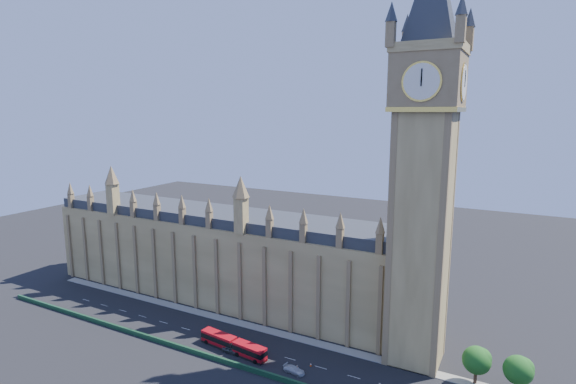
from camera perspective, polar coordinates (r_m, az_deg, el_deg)
The scene contains 14 objects.
ground at distance 119.42m, azimuth -5.13°, elevation -18.96°, with size 400.00×400.00×0.00m, color black.
palace_westminster at distance 143.73m, azimuth -8.85°, elevation -7.85°, with size 120.00×20.00×28.00m.
elizabeth_tower at distance 102.95m, azimuth 17.12°, elevation 7.78°, with size 20.59×20.59×105.00m.
bridge_parapet at distance 112.73m, azimuth -7.80°, elevation -20.58°, with size 160.00×0.60×1.20m, color #1E4C2D.
kerb_north at distance 126.48m, azimuth -2.68°, elevation -17.12°, with size 160.00×3.00×0.16m, color gray.
tree_east_near at distance 110.51m, azimuth 22.96°, elevation -19.01°, with size 6.00×6.00×8.50m.
tree_east_far at distance 110.42m, azimuth 27.34°, elevation -19.39°, with size 6.00×6.00×8.50m.
red_bus at distance 117.07m, azimuth -7.00°, elevation -18.68°, with size 19.44×5.05×3.27m.
car_grey at distance 116.91m, azimuth -7.24°, elevation -19.25°, with size 1.86×4.61×1.57m, color #38393E.
car_silver at distance 116.51m, azimuth -4.89°, elevation -19.36°, with size 1.49×4.27×1.41m, color #A9ADB1.
car_white at distance 108.73m, azimuth 0.78°, elevation -21.65°, with size 2.08×5.11×1.48m, color silver.
cone_a at distance 110.74m, azimuth 1.16°, elevation -21.25°, with size 0.44×0.44×0.67m.
cone_b at distance 111.34m, azimuth 2.90°, elevation -21.06°, with size 0.50×0.50×0.73m.
cone_d at distance 106.69m, azimuth 11.57°, elevation -22.80°, with size 0.58×0.58×0.72m.
Camera 1 is at (57.53, -87.03, 58.12)m, focal length 28.00 mm.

